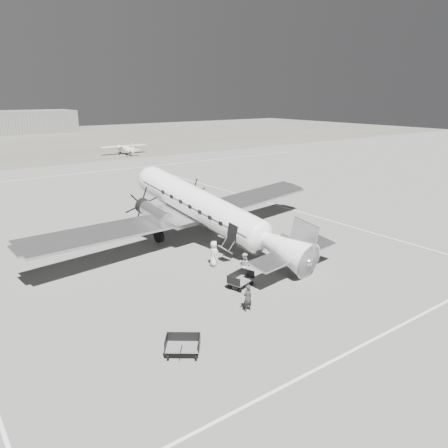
{
  "coord_description": "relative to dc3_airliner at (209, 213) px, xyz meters",
  "views": [
    {
      "loc": [
        -19.17,
        -24.71,
        11.36
      ],
      "look_at": [
        -1.03,
        0.07,
        2.2
      ],
      "focal_mm": 35.0,
      "sensor_mm": 36.0,
      "label": 1
    }
  ],
  "objects": [
    {
      "name": "dc3_airliner",
      "position": [
        0.0,
        0.0,
        0.0
      ],
      "size": [
        30.2,
        23.05,
        5.27
      ],
      "primitive_type": null,
      "rotation": [
        0.0,
        0.0,
        0.15
      ],
      "color": "#BDBDC0",
      "rests_on": "ground"
    },
    {
      "name": "ramp_agent",
      "position": [
        -1.73,
        -6.59,
        -1.79
      ],
      "size": [
        0.71,
        0.88,
        1.69
      ],
      "primitive_type": "imported",
      "rotation": [
        0.0,
        0.0,
        1.66
      ],
      "color": "#ACACAA",
      "rests_on": "ground"
    },
    {
      "name": "baggage_cart_near",
      "position": [
        -2.86,
        -7.63,
        -2.17
      ],
      "size": [
        1.93,
        1.6,
        0.94
      ],
      "primitive_type": null,
      "rotation": [
        0.0,
        0.0,
        0.29
      ],
      "color": "#616161",
      "rests_on": "ground"
    },
    {
      "name": "ground",
      "position": [
        1.03,
        -2.07,
        -2.64
      ],
      "size": [
        260.0,
        260.0,
        0.0
      ],
      "primitive_type": "plane",
      "color": "slate",
      "rests_on": "ground"
    },
    {
      "name": "light_plane_right",
      "position": [
        16.99,
        54.11,
        -1.67
      ],
      "size": [
        9.32,
        7.58,
        1.93
      ],
      "primitive_type": null,
      "rotation": [
        0.0,
        0.0,
        -0.01
      ],
      "color": "white",
      "rests_on": "ground"
    },
    {
      "name": "taxi_line_right",
      "position": [
        13.03,
        -2.07,
        -2.63
      ],
      "size": [
        0.15,
        80.0,
        0.01
      ],
      "primitive_type": "cube",
      "color": "silver",
      "rests_on": "ground"
    },
    {
      "name": "ground_crew",
      "position": [
        -4.41,
        -10.19,
        -1.87
      ],
      "size": [
        0.57,
        0.38,
        1.53
      ],
      "primitive_type": "imported",
      "rotation": [
        0.0,
        0.0,
        3.12
      ],
      "color": "#292929",
      "rests_on": "ground"
    },
    {
      "name": "passenger",
      "position": [
        -2.15,
        -3.76,
        -1.74
      ],
      "size": [
        0.79,
        1.0,
        1.79
      ],
      "primitive_type": "imported",
      "rotation": [
        0.0,
        0.0,
        1.28
      ],
      "color": "silver",
      "rests_on": "ground"
    },
    {
      "name": "baggage_cart_far",
      "position": [
        -9.46,
        -11.78,
        -2.18
      ],
      "size": [
        2.0,
        1.91,
        0.92
      ],
      "primitive_type": null,
      "rotation": [
        0.0,
        0.0,
        -0.65
      ],
      "color": "#616161",
      "rests_on": "ground"
    },
    {
      "name": "taxi_line_near",
      "position": [
        1.03,
        -16.07,
        -2.63
      ],
      "size": [
        60.0,
        0.15,
        0.01
      ],
      "primitive_type": "cube",
      "color": "silver",
      "rests_on": "ground"
    },
    {
      "name": "taxi_line_horizon",
      "position": [
        1.03,
        37.93,
        -2.63
      ],
      "size": [
        90.0,
        0.15,
        0.01
      ],
      "primitive_type": "cube",
      "color": "silver",
      "rests_on": "ground"
    }
  ]
}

